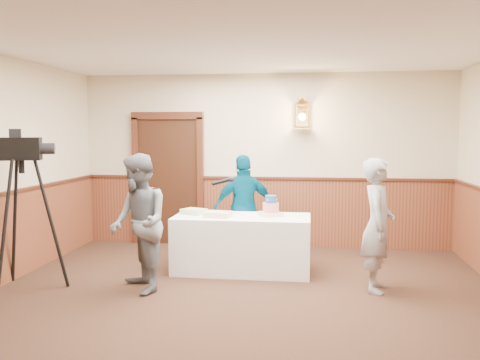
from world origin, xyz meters
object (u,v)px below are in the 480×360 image
object	(u,v)px
sheet_cake_yellow	(218,214)
baker	(378,225)
display_table	(242,244)
assistant_p	(244,208)
tiered_cake	(271,208)
sheet_cake_green	(194,212)
interviewer	(139,223)
tv_camera_rig	(24,222)

from	to	relation	value
sheet_cake_yellow	baker	world-z (taller)	baker
display_table	sheet_cake_yellow	distance (m)	0.52
display_table	assistant_p	xyz separation A→B (m)	(-0.04, 0.57, 0.40)
display_table	tiered_cake	distance (m)	0.62
baker	assistant_p	distance (m)	2.08
display_table	sheet_cake_green	size ratio (longest dim) A/B	5.96
display_table	sheet_cake_yellow	bearing A→B (deg)	-158.16
tiered_cake	baker	distance (m)	1.46
interviewer	baker	size ratio (longest dim) A/B	1.04
sheet_cake_green	tv_camera_rig	distance (m)	2.13
tiered_cake	sheet_cake_green	size ratio (longest dim) A/B	1.17
display_table	assistant_p	distance (m)	0.69
baker	tv_camera_rig	distance (m)	4.15
interviewer	tv_camera_rig	xyz separation A→B (m)	(-1.36, -0.10, -0.00)
display_table	assistant_p	world-z (taller)	assistant_p
tiered_cake	baker	size ratio (longest dim) A/B	0.23
sheet_cake_green	baker	size ratio (longest dim) A/B	0.19
sheet_cake_green	assistant_p	xyz separation A→B (m)	(0.63, 0.50, -0.01)
display_table	tiered_cake	size ratio (longest dim) A/B	5.10
baker	tiered_cake	bearing A→B (deg)	72.63
sheet_cake_yellow	assistant_p	bearing A→B (deg)	69.08
interviewer	sheet_cake_yellow	bearing A→B (deg)	105.26
display_table	tv_camera_rig	bearing A→B (deg)	-155.22
display_table	tv_camera_rig	size ratio (longest dim) A/B	1.00
tiered_cake	sheet_cake_green	bearing A→B (deg)	178.92
interviewer	sheet_cake_green	bearing A→B (deg)	125.57
tiered_cake	interviewer	size ratio (longest dim) A/B	0.22
tiered_cake	sheet_cake_green	xyz separation A→B (m)	(-1.05, 0.02, -0.07)
tiered_cake	tv_camera_rig	distance (m)	3.05
tiered_cake	sheet_cake_green	distance (m)	1.05
assistant_p	tv_camera_rig	size ratio (longest dim) A/B	0.86
tv_camera_rig	baker	bearing A→B (deg)	-13.07
display_table	tv_camera_rig	world-z (taller)	tv_camera_rig
sheet_cake_yellow	assistant_p	size ratio (longest dim) A/B	0.22
tiered_cake	tv_camera_rig	size ratio (longest dim) A/B	0.20
interviewer	display_table	bearing A→B (deg)	99.44
tiered_cake	assistant_p	size ratio (longest dim) A/B	0.23
display_table	interviewer	world-z (taller)	interviewer
display_table	sheet_cake_yellow	world-z (taller)	sheet_cake_yellow
sheet_cake_green	baker	xyz separation A→B (m)	(2.35, -0.68, -0.00)
tv_camera_rig	tiered_cake	bearing A→B (deg)	2.43
sheet_cake_green	interviewer	world-z (taller)	interviewer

